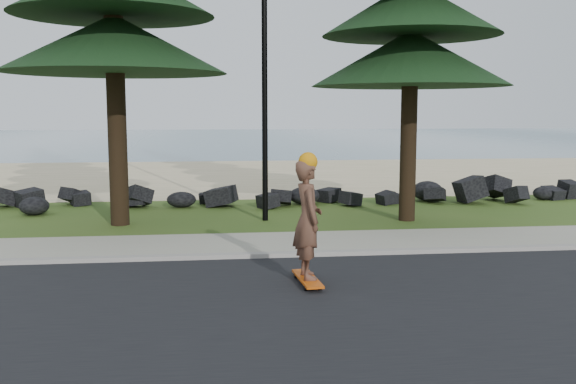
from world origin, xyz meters
name	(u,v)px	position (x,y,z in m)	size (l,w,h in m)	color
ground	(279,247)	(0.00, 0.00, 0.00)	(160.00, 160.00, 0.00)	#325019
road	(314,319)	(0.00, -4.50, 0.01)	(160.00, 7.00, 0.02)	black
kerb	(283,255)	(0.00, -0.90, 0.05)	(160.00, 0.20, 0.10)	gray
sidewalk	(277,243)	(0.00, 0.20, 0.04)	(160.00, 2.00, 0.08)	gray
beach_sand	(243,175)	(0.00, 14.50, 0.01)	(160.00, 15.00, 0.01)	tan
ocean	(225,138)	(0.00, 51.00, 0.00)	(160.00, 58.00, 0.01)	#3F6878
seawall_boulders	(258,206)	(0.00, 5.60, 0.00)	(60.00, 2.40, 1.10)	black
lamp_post	(264,51)	(0.00, 3.20, 4.13)	(0.25, 0.14, 8.14)	black
skateboarder	(308,220)	(0.16, -2.83, 1.04)	(0.49, 1.13, 2.07)	#C14A0B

